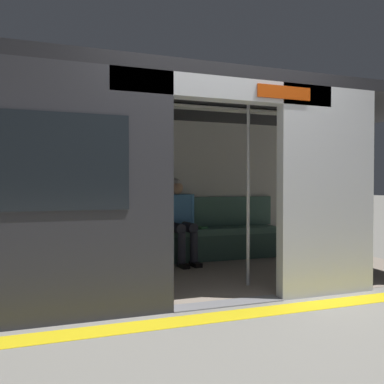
{
  "coord_description": "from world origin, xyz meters",
  "views": [
    {
      "loc": [
        1.44,
        3.22,
        1.09
      ],
      "look_at": [
        -0.04,
        -1.13,
        1.01
      ],
      "focal_mm": 36.04,
      "sensor_mm": 36.0,
      "label": 1
    }
  ],
  "objects_px": {
    "handbag": "(146,224)",
    "grab_pole_far": "(248,192)",
    "book": "(199,227)",
    "bench_seat": "(169,238)",
    "person_seated": "(178,214)",
    "grab_pole_door": "(163,192)",
    "train_car": "(183,156)"
  },
  "relations": [
    {
      "from": "book",
      "to": "grab_pole_door",
      "type": "distance_m",
      "value": 1.88
    },
    {
      "from": "grab_pole_door",
      "to": "grab_pole_far",
      "type": "bearing_deg",
      "value": -179.06
    },
    {
      "from": "train_car",
      "to": "person_seated",
      "type": "distance_m",
      "value": 1.15
    },
    {
      "from": "train_car",
      "to": "handbag",
      "type": "bearing_deg",
      "value": -75.77
    },
    {
      "from": "bench_seat",
      "to": "book",
      "type": "xyz_separation_m",
      "value": [
        -0.46,
        -0.05,
        0.12
      ]
    },
    {
      "from": "train_car",
      "to": "bench_seat",
      "type": "relative_size",
      "value": 1.9
    },
    {
      "from": "train_car",
      "to": "grab_pole_door",
      "type": "bearing_deg",
      "value": 56.69
    },
    {
      "from": "train_car",
      "to": "grab_pole_door",
      "type": "distance_m",
      "value": 0.83
    },
    {
      "from": "book",
      "to": "grab_pole_far",
      "type": "bearing_deg",
      "value": 59.45
    },
    {
      "from": "train_car",
      "to": "book",
      "type": "relative_size",
      "value": 29.09
    },
    {
      "from": "bench_seat",
      "to": "grab_pole_door",
      "type": "relative_size",
      "value": 1.66
    },
    {
      "from": "bench_seat",
      "to": "grab_pole_door",
      "type": "bearing_deg",
      "value": 72.44
    },
    {
      "from": "handbag",
      "to": "book",
      "type": "distance_m",
      "value": 0.78
    },
    {
      "from": "train_car",
      "to": "grab_pole_door",
      "type": "xyz_separation_m",
      "value": [
        0.39,
        0.6,
        -0.42
      ]
    },
    {
      "from": "person_seated",
      "to": "grab_pole_door",
      "type": "distance_m",
      "value": 1.6
    },
    {
      "from": "book",
      "to": "grab_pole_door",
      "type": "relative_size",
      "value": 0.11
    },
    {
      "from": "grab_pole_door",
      "to": "grab_pole_far",
      "type": "xyz_separation_m",
      "value": [
        -0.95,
        -0.02,
        0.0
      ]
    },
    {
      "from": "train_car",
      "to": "handbag",
      "type": "relative_size",
      "value": 24.62
    },
    {
      "from": "handbag",
      "to": "grab_pole_far",
      "type": "bearing_deg",
      "value": 117.29
    },
    {
      "from": "person_seated",
      "to": "book",
      "type": "height_order",
      "value": "person_seated"
    },
    {
      "from": "bench_seat",
      "to": "person_seated",
      "type": "height_order",
      "value": "person_seated"
    },
    {
      "from": "person_seated",
      "to": "book",
      "type": "distance_m",
      "value": 0.41
    },
    {
      "from": "person_seated",
      "to": "grab_pole_far",
      "type": "relative_size",
      "value": 0.58
    },
    {
      "from": "train_car",
      "to": "person_seated",
      "type": "xyz_separation_m",
      "value": [
        -0.19,
        -0.85,
        -0.76
      ]
    },
    {
      "from": "person_seated",
      "to": "book",
      "type": "relative_size",
      "value": 5.39
    },
    {
      "from": "train_car",
      "to": "book",
      "type": "distance_m",
      "value": 1.45
    },
    {
      "from": "handbag",
      "to": "person_seated",
      "type": "bearing_deg",
      "value": 165.6
    },
    {
      "from": "handbag",
      "to": "book",
      "type": "relative_size",
      "value": 1.18
    },
    {
      "from": "train_car",
      "to": "bench_seat",
      "type": "distance_m",
      "value": 1.41
    },
    {
      "from": "bench_seat",
      "to": "handbag",
      "type": "bearing_deg",
      "value": -10.56
    },
    {
      "from": "person_seated",
      "to": "handbag",
      "type": "height_order",
      "value": "person_seated"
    },
    {
      "from": "grab_pole_far",
      "to": "train_car",
      "type": "bearing_deg",
      "value": -46.63
    }
  ]
}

